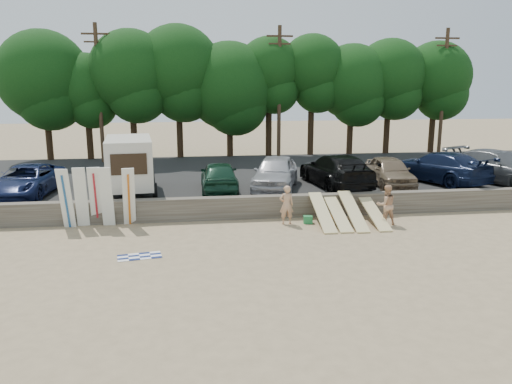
# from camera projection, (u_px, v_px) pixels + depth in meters

# --- Properties ---
(ground) EXTENTS (120.00, 120.00, 0.00)m
(ground) POSITION_uv_depth(u_px,v_px,m) (301.00, 236.00, 19.67)
(ground) COLOR tan
(ground) RESTS_ON ground
(seawall) EXTENTS (44.00, 0.50, 1.00)m
(seawall) POSITION_uv_depth(u_px,v_px,m) (286.00, 206.00, 22.46)
(seawall) COLOR #6B6356
(seawall) RESTS_ON ground
(parking_lot) EXTENTS (44.00, 14.50, 0.70)m
(parking_lot) POSITION_uv_depth(u_px,v_px,m) (262.00, 178.00, 29.75)
(parking_lot) COLOR #282828
(parking_lot) RESTS_ON ground
(treeline) EXTENTS (33.68, 6.47, 9.21)m
(treeline) POSITION_uv_depth(u_px,v_px,m) (232.00, 76.00, 35.13)
(treeline) COLOR #382616
(treeline) RESTS_ON parking_lot
(utility_poles) EXTENTS (25.80, 0.26, 9.00)m
(utility_poles) POSITION_uv_depth(u_px,v_px,m) (279.00, 90.00, 34.25)
(utility_poles) COLOR #473321
(utility_poles) RESTS_ON parking_lot
(box_trailer) EXTENTS (2.74, 4.38, 2.66)m
(box_trailer) POSITION_uv_depth(u_px,v_px,m) (129.00, 162.00, 23.97)
(box_trailer) COLOR beige
(box_trailer) RESTS_ON parking_lot
(car_0) EXTENTS (2.92, 5.38, 1.43)m
(car_0) POSITION_uv_depth(u_px,v_px,m) (27.00, 180.00, 23.54)
(car_0) COLOR #141D46
(car_0) RESTS_ON parking_lot
(car_1) EXTENTS (1.83, 4.40, 1.49)m
(car_1) POSITION_uv_depth(u_px,v_px,m) (219.00, 176.00, 24.52)
(car_1) COLOR #143826
(car_1) RESTS_ON parking_lot
(car_2) EXTENTS (3.34, 5.26, 1.67)m
(car_2) POSITION_uv_depth(u_px,v_px,m) (275.00, 173.00, 24.94)
(car_2) COLOR #AEADB2
(car_2) RESTS_ON parking_lot
(car_3) EXTENTS (3.02, 6.00, 1.67)m
(car_3) POSITION_uv_depth(u_px,v_px,m) (336.00, 170.00, 25.59)
(car_3) COLOR black
(car_3) RESTS_ON parking_lot
(car_4) EXTENTS (2.11, 4.53, 1.50)m
(car_4) POSITION_uv_depth(u_px,v_px,m) (390.00, 171.00, 25.75)
(car_4) COLOR #7D684F
(car_4) RESTS_ON parking_lot
(car_5) EXTENTS (4.26, 6.12, 1.65)m
(car_5) POSITION_uv_depth(u_px,v_px,m) (440.00, 167.00, 26.62)
(car_5) COLOR black
(car_5) RESTS_ON parking_lot
(car_6) EXTENTS (4.55, 6.29, 1.69)m
(car_6) POSITION_uv_depth(u_px,v_px,m) (499.00, 167.00, 26.63)
(car_6) COLOR #56595C
(car_6) RESTS_ON parking_lot
(surfboard_upright_0) EXTENTS (0.57, 0.64, 2.56)m
(surfboard_upright_0) POSITION_uv_depth(u_px,v_px,m) (66.00, 199.00, 20.44)
(surfboard_upright_0) COLOR white
(surfboard_upright_0) RESTS_ON ground
(surfboard_upright_1) EXTENTS (0.54, 0.56, 2.57)m
(surfboard_upright_1) POSITION_uv_depth(u_px,v_px,m) (81.00, 197.00, 20.67)
(surfboard_upright_1) COLOR white
(surfboard_upright_1) RESTS_ON ground
(surfboard_upright_2) EXTENTS (0.53, 0.60, 2.56)m
(surfboard_upright_2) POSITION_uv_depth(u_px,v_px,m) (96.00, 196.00, 20.84)
(surfboard_upright_2) COLOR white
(surfboard_upright_2) RESTS_ON ground
(surfboard_upright_3) EXTENTS (0.52, 0.54, 2.57)m
(surfboard_upright_3) POSITION_uv_depth(u_px,v_px,m) (107.00, 197.00, 20.72)
(surfboard_upright_3) COLOR white
(surfboard_upright_3) RESTS_ON ground
(surfboard_upright_4) EXTENTS (0.60, 0.79, 2.53)m
(surfboard_upright_4) POSITION_uv_depth(u_px,v_px,m) (129.00, 197.00, 20.87)
(surfboard_upright_4) COLOR white
(surfboard_upright_4) RESTS_ON ground
(surfboard_low_0) EXTENTS (0.56, 2.84, 1.11)m
(surfboard_low_0) POSITION_uv_depth(u_px,v_px,m) (322.00, 212.00, 21.18)
(surfboard_low_0) COLOR beige
(surfboard_low_0) RESTS_ON ground
(surfboard_low_1) EXTENTS (0.56, 2.87, 1.00)m
(surfboard_low_1) POSITION_uv_depth(u_px,v_px,m) (337.00, 213.00, 21.31)
(surfboard_low_1) COLOR beige
(surfboard_low_1) RESTS_ON ground
(surfboard_low_2) EXTENTS (0.56, 2.82, 1.16)m
(surfboard_low_2) POSITION_uv_depth(u_px,v_px,m) (353.00, 211.00, 21.27)
(surfboard_low_2) COLOR beige
(surfboard_low_2) RESTS_ON ground
(surfboard_low_3) EXTENTS (0.56, 2.90, 0.91)m
(surfboard_low_3) POSITION_uv_depth(u_px,v_px,m) (374.00, 213.00, 21.50)
(surfboard_low_3) COLOR beige
(surfboard_low_3) RESTS_ON ground
(beachgoer_a) EXTENTS (0.62, 0.41, 1.69)m
(beachgoer_a) POSITION_uv_depth(u_px,v_px,m) (286.00, 205.00, 21.23)
(beachgoer_a) COLOR tan
(beachgoer_a) RESTS_ON ground
(beachgoer_b) EXTENTS (0.85, 0.67, 1.72)m
(beachgoer_b) POSITION_uv_depth(u_px,v_px,m) (386.00, 205.00, 21.15)
(beachgoer_b) COLOR tan
(beachgoer_b) RESTS_ON ground
(cooler) EXTENTS (0.42, 0.35, 0.32)m
(cooler) POSITION_uv_depth(u_px,v_px,m) (308.00, 220.00, 21.48)
(cooler) COLOR #248543
(cooler) RESTS_ON ground
(gear_bag) EXTENTS (0.35, 0.31, 0.22)m
(gear_bag) POSITION_uv_depth(u_px,v_px,m) (333.00, 216.00, 22.19)
(gear_bag) COLOR orange
(gear_bag) RESTS_ON ground
(beach_towel) EXTENTS (1.72, 1.72, 0.00)m
(beach_towel) POSITION_uv_depth(u_px,v_px,m) (140.00, 256.00, 17.39)
(beach_towel) COLOR white
(beach_towel) RESTS_ON ground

